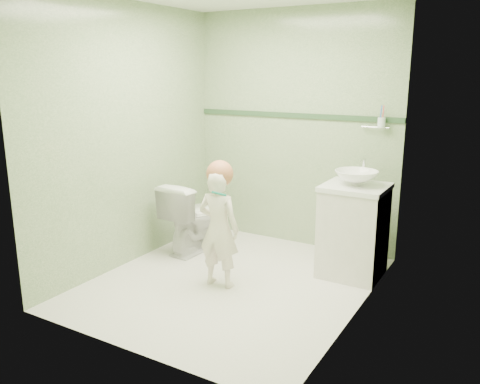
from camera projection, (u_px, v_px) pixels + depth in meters
The scene contains 12 objects.
ground at pixel (231, 283), 4.27m from camera, with size 2.50×2.50×0.00m, color silver.
room_shell at pixel (231, 146), 3.98m from camera, with size 2.50×2.54×2.40m.
trim_stripe at pixel (294, 115), 4.98m from camera, with size 2.20×0.02×0.05m, color #2E4D2E.
vanity at pixel (353, 232), 4.34m from camera, with size 0.52×0.50×0.80m, color beige.
counter at pixel (356, 187), 4.25m from camera, with size 0.54×0.52×0.04m, color white.
basin at pixel (356, 178), 4.23m from camera, with size 0.37×0.37×0.13m, color white.
faucet at pixel (363, 165), 4.36m from camera, with size 0.03×0.13×0.18m.
cup_holder at pixel (381, 122), 4.50m from camera, with size 0.26×0.07×0.21m.
toilet at pixel (194, 216), 4.96m from camera, with size 0.40×0.70×0.72m, color white.
toddler at pixel (219, 229), 4.11m from camera, with size 0.37×0.24×1.01m, color #F2E2D1.
hair_cap at pixel (220, 174), 4.02m from camera, with size 0.22×0.22×0.22m, color #B96C46.
teal_toothbrush at pixel (219, 193), 3.88m from camera, with size 0.11×0.13×0.08m.
Camera 1 is at (2.06, -3.37, 1.79)m, focal length 36.76 mm.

